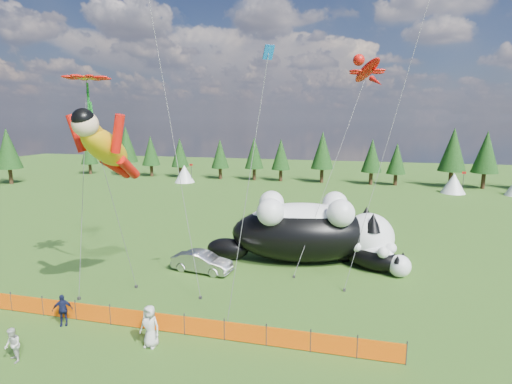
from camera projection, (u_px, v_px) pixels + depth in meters
ground at (190, 304)px, 22.21m from camera, size 160.00×160.00×0.00m
safety_fence at (165, 322)px, 19.25m from camera, size 22.06×0.06×1.10m
tree_line at (300, 157)px, 64.44m from camera, size 90.00×4.00×8.00m
festival_tents at (371, 180)px, 57.55m from camera, size 50.00×3.20×2.80m
cat_large at (310, 230)px, 28.61m from camera, size 13.45×6.47×4.88m
cat_small at (376, 257)px, 27.07m from camera, size 5.06×3.63×1.98m
car at (202, 262)px, 26.85m from camera, size 4.34×2.05×1.37m
spectator_b at (12, 345)px, 16.84m from camera, size 0.86×0.78×1.53m
spectator_c at (62, 310)px, 19.87m from camera, size 1.07×0.90×1.62m
spectator_e at (150, 326)px, 17.97m from camera, size 1.00×0.69×1.97m
superhero_kite at (106, 148)px, 20.69m from camera, size 5.03×5.41×11.06m
gecko_kite at (367, 71)px, 30.39m from camera, size 6.57×11.49×16.51m
flower_kite at (87, 81)px, 22.38m from camera, size 3.09×3.56×12.64m
diamond_kite_a at (151, 11)px, 24.38m from camera, size 5.09×4.32×18.88m
diamond_kite_c at (266, 71)px, 18.34m from camera, size 2.11×2.26×13.86m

